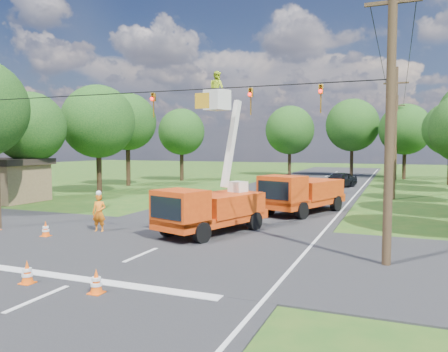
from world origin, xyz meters
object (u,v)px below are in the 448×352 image
at_px(tree_far_c, 405,129).
at_px(tree_left_d, 98,122).
at_px(traffic_cone_7, 318,200).
at_px(tree_far_a, 290,130).
at_px(pole_right_near, 390,115).
at_px(ground_worker, 99,213).
at_px(traffic_cone_1, 96,282).
at_px(pole_right_far, 396,137).
at_px(pole_right_mid, 395,132).
at_px(distant_car, 339,180).
at_px(tree_left_f, 182,132).
at_px(shed, 5,179).
at_px(traffic_cone_4, 46,229).
at_px(tree_far_b, 352,125).
at_px(tree_left_c, 30,127).
at_px(tree_left_e, 128,122).
at_px(traffic_cone_2, 252,222).
at_px(second_truck, 301,193).
at_px(bucket_truck, 211,200).
at_px(traffic_cone_0, 27,273).
at_px(traffic_cone_3, 262,211).

bearing_deg(tree_far_c, tree_left_d, -132.22).
xyz_separation_m(traffic_cone_7, tree_far_a, (-8.81, 28.82, 5.83)).
bearing_deg(pole_right_near, tree_far_c, 88.64).
xyz_separation_m(ground_worker, pole_right_near, (12.83, -1.17, 4.19)).
distance_m(traffic_cone_1, pole_right_far, 46.87).
distance_m(pole_right_mid, tree_far_a, 26.69).
distance_m(distant_car, pole_right_far, 13.77).
xyz_separation_m(pole_right_near, tree_far_a, (-13.50, 43.00, 1.08)).
bearing_deg(tree_left_f, traffic_cone_1, -66.13).
relative_size(ground_worker, tree_left_d, 0.20).
relative_size(pole_right_near, shed, 1.82).
xyz_separation_m(traffic_cone_4, tree_far_b, (8.84, 45.66, 6.45)).
height_order(distant_car, tree_left_c, tree_left_c).
distance_m(pole_right_near, tree_left_e, 33.56).
relative_size(shed, tree_left_c, 0.68).
bearing_deg(tree_left_e, tree_left_f, 75.96).
xyz_separation_m(traffic_cone_7, tree_far_c, (5.69, 27.82, 5.70)).
distance_m(tree_left_e, tree_far_b, 30.35).
bearing_deg(traffic_cone_2, tree_left_e, 137.48).
relative_size(tree_left_d, tree_left_f, 1.10).
height_order(shed, tree_far_b, tree_far_b).
relative_size(second_truck, tree_far_c, 0.74).
height_order(bucket_truck, second_truck, bucket_truck).
distance_m(traffic_cone_2, pole_right_far, 36.27).
height_order(traffic_cone_4, tree_left_f, tree_left_f).
relative_size(ground_worker, traffic_cone_1, 2.58).
xyz_separation_m(bucket_truck, pole_right_far, (7.71, 37.30, 3.52)).
bearing_deg(traffic_cone_1, tree_left_e, 122.62).
relative_size(traffic_cone_0, tree_left_e, 0.08).
bearing_deg(traffic_cone_3, tree_far_c, 77.10).
bearing_deg(tree_far_a, tree_far_c, -3.95).
distance_m(traffic_cone_2, traffic_cone_3, 3.39).
xyz_separation_m(traffic_cone_0, traffic_cone_1, (2.45, 0.04, 0.00)).
bearing_deg(traffic_cone_7, traffic_cone_4, -123.03).
bearing_deg(traffic_cone_3, tree_left_e, 142.82).
relative_size(tree_left_c, tree_left_e, 0.86).
height_order(traffic_cone_3, pole_right_far, pole_right_far).
xyz_separation_m(pole_right_near, pole_right_mid, (0.00, 20.00, 0.00)).
xyz_separation_m(shed, tree_left_e, (1.20, 14.00, 4.87)).
xyz_separation_m(tree_left_d, tree_left_f, (0.20, 15.00, -0.44)).
bearing_deg(pole_right_mid, traffic_cone_0, -110.59).
bearing_deg(pole_right_near, traffic_cone_4, -177.35).
bearing_deg(tree_left_d, traffic_cone_1, -52.50).
relative_size(pole_right_mid, tree_far_b, 0.97).
relative_size(pole_right_mid, tree_far_c, 1.09).
bearing_deg(bucket_truck, traffic_cone_2, 72.77).
bearing_deg(tree_far_a, bucket_truck, -81.83).
bearing_deg(bucket_truck, tree_left_d, 160.82).
height_order(ground_worker, pole_right_near, pole_right_near).
distance_m(traffic_cone_3, tree_left_e, 24.02).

